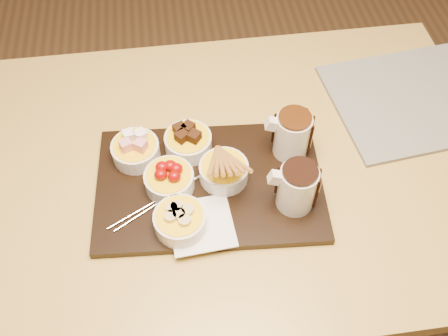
{
  "coord_description": "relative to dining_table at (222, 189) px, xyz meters",
  "views": [
    {
      "loc": [
        -0.08,
        -0.63,
        1.6
      ],
      "look_at": [
        -0.0,
        -0.06,
        0.81
      ],
      "focal_mm": 40.0,
      "sensor_mm": 36.0,
      "label": 1
    }
  ],
  "objects": [
    {
      "name": "napkin",
      "position": [
        -0.06,
        -0.15,
        0.12
      ],
      "size": [
        0.13,
        0.13,
        0.0
      ],
      "primitive_type": "cube",
      "rotation": [
        0.0,
        0.0,
        0.07
      ],
      "color": "white",
      "rests_on": "serving_board"
    },
    {
      "name": "serving_board",
      "position": [
        -0.03,
        -0.06,
        0.11
      ],
      "size": [
        0.48,
        0.33,
        0.02
      ],
      "primitive_type": "cube",
      "rotation": [
        0.0,
        0.0,
        -0.07
      ],
      "color": "black",
      "rests_on": "dining_table"
    },
    {
      "name": "pitcher_dark_chocolate",
      "position": [
        0.13,
        -0.13,
        0.17
      ],
      "size": [
        0.08,
        0.08,
        0.1
      ],
      "primitive_type": "cylinder",
      "rotation": [
        0.0,
        0.0,
        -0.07
      ],
      "color": "silver",
      "rests_on": "serving_board"
    },
    {
      "name": "bowl_biscotti",
      "position": [
        -0.0,
        -0.05,
        0.14
      ],
      "size": [
        0.1,
        0.1,
        0.04
      ],
      "primitive_type": "cylinder",
      "color": "silver",
      "rests_on": "serving_board"
    },
    {
      "name": "pitcher_milk_chocolate",
      "position": [
        0.15,
        0.0,
        0.17
      ],
      "size": [
        0.08,
        0.08,
        0.1
      ],
      "primitive_type": "cylinder",
      "rotation": [
        0.0,
        0.0,
        -0.07
      ],
      "color": "silver",
      "rests_on": "serving_board"
    },
    {
      "name": "bowl_marshmallows",
      "position": [
        -0.18,
        0.03,
        0.14
      ],
      "size": [
        0.1,
        0.1,
        0.04
      ],
      "primitive_type": "cylinder",
      "color": "silver",
      "rests_on": "serving_board"
    },
    {
      "name": "newspaper",
      "position": [
        0.48,
        0.12,
        0.1
      ],
      "size": [
        0.42,
        0.35,
        0.01
      ],
      "primitive_type": "cube",
      "rotation": [
        0.0,
        0.0,
        0.11
      ],
      "color": "beige",
      "rests_on": "dining_table"
    },
    {
      "name": "fondue_skewers",
      "position": [
        -0.12,
        -0.08,
        0.12
      ],
      "size": [
        0.15,
        0.24,
        0.01
      ],
      "primitive_type": null,
      "rotation": [
        0.0,
        0.0,
        -1.08
      ],
      "color": "silver",
      "rests_on": "serving_board"
    },
    {
      "name": "bowl_cake",
      "position": [
        -0.07,
        0.04,
        0.14
      ],
      "size": [
        0.1,
        0.1,
        0.04
      ],
      "primitive_type": "cylinder",
      "color": "silver",
      "rests_on": "serving_board"
    },
    {
      "name": "dining_table",
      "position": [
        0.0,
        0.0,
        0.0
      ],
      "size": [
        1.2,
        0.8,
        0.75
      ],
      "color": "gold",
      "rests_on": "ground"
    },
    {
      "name": "bowl_bananas",
      "position": [
        -0.1,
        -0.15,
        0.14
      ],
      "size": [
        0.1,
        0.1,
        0.04
      ],
      "primitive_type": "cylinder",
      "color": "silver",
      "rests_on": "serving_board"
    },
    {
      "name": "ground",
      "position": [
        0.0,
        0.0,
        -0.65
      ],
      "size": [
        5.0,
        5.0,
        0.0
      ],
      "primitive_type": "plane",
      "color": "brown",
      "rests_on": "ground"
    },
    {
      "name": "bowl_strawberries",
      "position": [
        -0.11,
        -0.06,
        0.14
      ],
      "size": [
        0.1,
        0.1,
        0.04
      ],
      "primitive_type": "cylinder",
      "color": "silver",
      "rests_on": "serving_board"
    }
  ]
}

